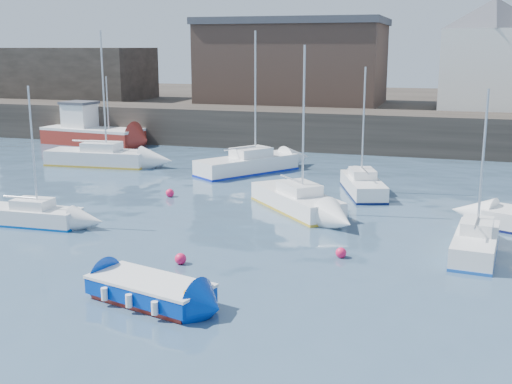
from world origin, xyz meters
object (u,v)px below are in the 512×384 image
(sailboat_b, at_px, (296,200))
(sailboat_f, at_px, (363,185))
(blue_dinghy, at_px, (150,290))
(buoy_far, at_px, (170,197))
(buoy_near, at_px, (181,264))
(fishing_boat, at_px, (90,131))
(buoy_mid, at_px, (341,257))
(sailboat_c, at_px, (476,243))
(sailboat_a, at_px, (30,215))
(sailboat_e, at_px, (98,157))
(sailboat_h, at_px, (247,164))

(sailboat_b, xyz_separation_m, sailboat_f, (2.63, 4.71, -0.04))
(blue_dinghy, distance_m, buoy_far, 14.78)
(sailboat_f, distance_m, buoy_near, 14.63)
(fishing_boat, height_order, buoy_mid, fishing_boat)
(fishing_boat, height_order, sailboat_c, sailboat_c)
(sailboat_a, relative_size, buoy_far, 13.88)
(buoy_near, distance_m, buoy_far, 11.14)
(sailboat_b, relative_size, sailboat_f, 1.17)
(sailboat_a, height_order, sailboat_e, sailboat_e)
(sailboat_b, height_order, buoy_mid, sailboat_b)
(fishing_boat, bearing_deg, buoy_far, -47.49)
(sailboat_c, height_order, sailboat_f, sailboat_f)
(sailboat_f, relative_size, buoy_near, 15.77)
(fishing_boat, bearing_deg, sailboat_h, -26.32)
(sailboat_b, bearing_deg, sailboat_e, 153.28)
(sailboat_a, distance_m, sailboat_f, 17.40)
(sailboat_b, bearing_deg, sailboat_c, -29.38)
(blue_dinghy, height_order, sailboat_h, sailboat_h)
(sailboat_c, bearing_deg, sailboat_b, 150.62)
(sailboat_e, xyz_separation_m, sailboat_h, (10.52, 0.52, -0.00))
(blue_dinghy, distance_m, sailboat_a, 11.50)
(buoy_near, bearing_deg, sailboat_c, 22.66)
(sailboat_b, relative_size, buoy_far, 17.72)
(sailboat_e, relative_size, sailboat_h, 1.01)
(buoy_mid, bearing_deg, sailboat_b, 117.12)
(sailboat_c, distance_m, buoy_mid, 5.32)
(sailboat_a, relative_size, buoy_mid, 15.03)
(fishing_boat, bearing_deg, sailboat_e, -55.96)
(fishing_boat, distance_m, buoy_far, 21.31)
(fishing_boat, bearing_deg, sailboat_a, -64.91)
(blue_dinghy, xyz_separation_m, buoy_far, (-5.59, 13.67, -0.43))
(sailboat_a, relative_size, sailboat_c, 0.98)
(fishing_boat, relative_size, sailboat_e, 0.98)
(sailboat_c, bearing_deg, sailboat_h, 135.93)
(sailboat_a, xyz_separation_m, buoy_near, (8.76, -2.97, -0.44))
(sailboat_a, bearing_deg, buoy_mid, -1.83)
(blue_dinghy, xyz_separation_m, sailboat_f, (4.27, 17.51, 0.05))
(fishing_boat, height_order, sailboat_h, sailboat_h)
(blue_dinghy, relative_size, fishing_boat, 0.50)
(blue_dinghy, relative_size, sailboat_h, 0.50)
(buoy_mid, xyz_separation_m, buoy_far, (-10.60, 7.44, 0.00))
(sailboat_a, xyz_separation_m, sailboat_c, (19.31, 1.44, 0.05))
(fishing_boat, xyz_separation_m, buoy_far, (14.38, -15.69, -1.08))
(buoy_mid, bearing_deg, sailboat_c, 20.98)
(sailboat_a, bearing_deg, sailboat_c, 4.26)
(fishing_boat, distance_m, buoy_near, 32.16)
(sailboat_b, distance_m, buoy_mid, 7.40)
(sailboat_b, height_order, sailboat_c, sailboat_b)
(sailboat_c, distance_m, buoy_far, 16.51)
(sailboat_c, xyz_separation_m, buoy_mid, (-4.94, -1.90, -0.49))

